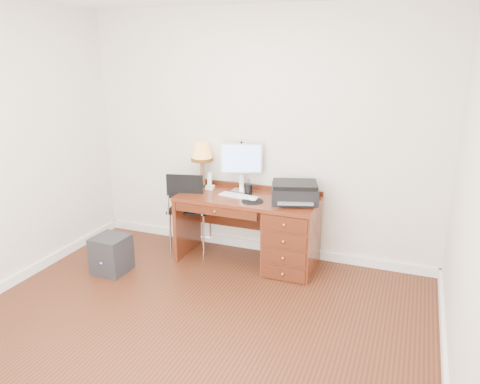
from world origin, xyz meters
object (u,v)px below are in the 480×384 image
at_px(monitor, 242,161).
at_px(leg_lamp, 202,155).
at_px(printer, 295,192).
at_px(chair, 187,204).
at_px(phone, 210,184).
at_px(equipment_box, 111,254).
at_px(desk, 276,230).

relative_size(monitor, leg_lamp, 1.05).
distance_m(printer, chair, 1.27).
bearing_deg(leg_lamp, phone, -28.60).
relative_size(leg_lamp, chair, 0.53).
bearing_deg(printer, chair, 162.83).
relative_size(phone, chair, 0.20).
bearing_deg(printer, monitor, 147.70).
bearing_deg(leg_lamp, equipment_box, -124.22).
bearing_deg(equipment_box, leg_lamp, 58.08).
xyz_separation_m(monitor, equipment_box, (-1.11, -0.94, -0.89)).
xyz_separation_m(chair, equipment_box, (-0.51, -0.76, -0.38)).
relative_size(printer, chair, 0.58).
xyz_separation_m(monitor, leg_lamp, (-0.48, -0.01, 0.04)).
xyz_separation_m(desk, leg_lamp, (-0.94, 0.18, 0.71)).
height_order(monitor, printer, monitor).
height_order(printer, equipment_box, printer).
bearing_deg(equipment_box, desk, 27.83).
bearing_deg(phone, monitor, 5.34).
bearing_deg(monitor, printer, -34.47).
xyz_separation_m(desk, chair, (-1.06, 0.01, 0.17)).
bearing_deg(equipment_box, chair, 58.41).
distance_m(monitor, leg_lamp, 0.48).
height_order(phone, equipment_box, phone).
bearing_deg(phone, chair, -163.77).
bearing_deg(leg_lamp, printer, -8.45).
distance_m(phone, chair, 0.35).
bearing_deg(monitor, chair, 176.76).
height_order(leg_lamp, equipment_box, leg_lamp).
bearing_deg(desk, leg_lamp, 169.20).
relative_size(printer, equipment_box, 1.41).
height_order(monitor, equipment_box, monitor).
distance_m(printer, phone, 1.01).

